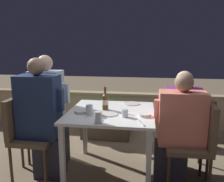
{
  "coord_description": "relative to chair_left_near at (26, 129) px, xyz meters",
  "views": [
    {
      "loc": [
        0.39,
        -2.56,
        1.51
      ],
      "look_at": [
        0.0,
        0.07,
        0.97
      ],
      "focal_mm": 38.0,
      "sensor_mm": 36.0,
      "label": 1
    }
  ],
  "objects": [
    {
      "name": "fork_0",
      "position": [
        1.31,
        -0.19,
        0.2
      ],
      "size": [
        0.08,
        0.17,
        0.01
      ],
      "color": "silver",
      "rests_on": "dining_table"
    },
    {
      "name": "potted_plant",
      "position": [
        2.14,
        1.08,
        -0.11
      ],
      "size": [
        0.4,
        0.4,
        0.73
      ],
      "color": "#B2A899",
      "rests_on": "ground_plane"
    },
    {
      "name": "planter_hedge",
      "position": [
        0.71,
        1.23,
        -0.22
      ],
      "size": [
        0.77,
        0.47,
        0.59
      ],
      "color": "brown",
      "rests_on": "ground_plane"
    },
    {
      "name": "glass_cup_1",
      "position": [
        0.75,
        -0.01,
        0.25
      ],
      "size": [
        0.08,
        0.08,
        0.11
      ],
      "color": "silver",
      "rests_on": "dining_table"
    },
    {
      "name": "dining_table",
      "position": [
        0.95,
        0.18,
        0.11
      ],
      "size": [
        0.97,
        0.98,
        0.75
      ],
      "color": "white",
      "rests_on": "ground_plane"
    },
    {
      "name": "chair_right_far",
      "position": [
        1.94,
        0.35,
        0.0
      ],
      "size": [
        0.46,
        0.46,
        0.92
      ],
      "color": "brown",
      "rests_on": "ground_plane"
    },
    {
      "name": "ground_plane",
      "position": [
        0.95,
        0.18,
        -0.56
      ],
      "size": [
        16.0,
        16.0,
        0.0
      ],
      "primitive_type": "plane",
      "color": "#847056"
    },
    {
      "name": "chair_left_far",
      "position": [
        -0.04,
        0.32,
        0.0
      ],
      "size": [
        0.46,
        0.46,
        0.92
      ],
      "color": "brown",
      "rests_on": "ground_plane"
    },
    {
      "name": "plate_0",
      "position": [
        0.95,
        0.05,
        0.2
      ],
      "size": [
        0.18,
        0.18,
        0.01
      ],
      "color": "silver",
      "rests_on": "dining_table"
    },
    {
      "name": "bowl_1",
      "position": [
        0.63,
        0.05,
        0.22
      ],
      "size": [
        0.14,
        0.14,
        0.03
      ],
      "color": "beige",
      "rests_on": "dining_table"
    },
    {
      "name": "chair_left_near",
      "position": [
        0.0,
        0.0,
        0.0
      ],
      "size": [
        0.46,
        0.46,
        0.92
      ],
      "color": "brown",
      "rests_on": "ground_plane"
    },
    {
      "name": "chair_right_near",
      "position": [
        1.89,
        0.04,
        0.0
      ],
      "size": [
        0.46,
        0.46,
        0.92
      ],
      "color": "brown",
      "rests_on": "ground_plane"
    },
    {
      "name": "person_blue_shirt",
      "position": [
        0.16,
        0.32,
        0.14
      ],
      "size": [
        0.47,
        0.26,
        1.37
      ],
      "color": "#282833",
      "rests_on": "ground_plane"
    },
    {
      "name": "bowl_0",
      "position": [
        1.34,
        0.04,
        0.22
      ],
      "size": [
        0.13,
        0.13,
        0.03
      ],
      "color": "silver",
      "rests_on": "dining_table"
    },
    {
      "name": "parapet_wall",
      "position": [
        0.95,
        1.71,
        -0.23
      ],
      "size": [
        9.0,
        0.18,
        0.65
      ],
      "color": "tan",
      "rests_on": "ground_plane"
    },
    {
      "name": "beer_bottle",
      "position": [
        0.88,
        0.23,
        0.3
      ],
      "size": [
        0.07,
        0.07,
        0.27
      ],
      "color": "brown",
      "rests_on": "dining_table"
    },
    {
      "name": "plate_1",
      "position": [
        1.16,
        0.54,
        0.2
      ],
      "size": [
        0.21,
        0.21,
        0.01
      ],
      "color": "silver",
      "rests_on": "dining_table"
    },
    {
      "name": "person_purple_stripe",
      "position": [
        1.73,
        0.35,
        0.05
      ],
      "size": [
        0.48,
        0.26,
        1.21
      ],
      "color": "#282833",
      "rests_on": "ground_plane"
    },
    {
      "name": "glass_cup_2",
      "position": [
        1.13,
        -0.01,
        0.24
      ],
      "size": [
        0.07,
        0.07,
        0.08
      ],
      "color": "silver",
      "rests_on": "dining_table"
    },
    {
      "name": "person_coral_top",
      "position": [
        1.68,
        0.04,
        0.05
      ],
      "size": [
        0.52,
        0.26,
        1.22
      ],
      "color": "#282833",
      "rests_on": "ground_plane"
    },
    {
      "name": "glass_cup_0",
      "position": [
        0.89,
        -0.25,
        0.26
      ],
      "size": [
        0.07,
        0.07,
        0.12
      ],
      "color": "silver",
      "rests_on": "dining_table"
    },
    {
      "name": "person_navy_jumper",
      "position": [
        0.2,
        0.0,
        0.13
      ],
      "size": [
        0.51,
        0.26,
        1.36
      ],
      "color": "#282833",
      "rests_on": "ground_plane"
    }
  ]
}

